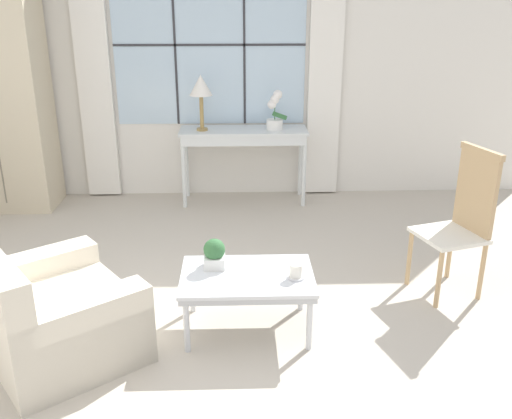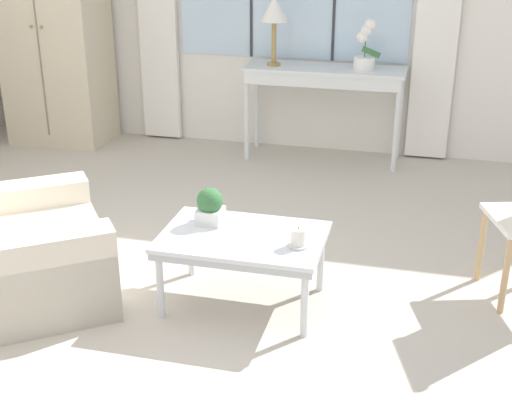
# 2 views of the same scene
# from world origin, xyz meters

# --- Properties ---
(ground_plane) EXTENTS (14.00, 14.00, 0.00)m
(ground_plane) POSITION_xyz_m (0.00, 0.00, 0.00)
(ground_plane) COLOR #BCB2A3
(armoire) EXTENTS (0.96, 0.65, 2.28)m
(armoire) POSITION_xyz_m (-2.13, 2.66, 1.14)
(armoire) COLOR beige
(armoire) RESTS_ON ground_plane
(console_table) EXTENTS (1.37, 0.45, 0.81)m
(console_table) POSITION_xyz_m (0.35, 2.71, 0.72)
(console_table) COLOR silver
(console_table) RESTS_ON ground_plane
(table_lamp) EXTENTS (0.24, 0.24, 0.58)m
(table_lamp) POSITION_xyz_m (-0.09, 2.68, 1.26)
(table_lamp) COLOR #9E7F47
(table_lamp) RESTS_ON console_table
(potted_orchid) EXTENTS (0.22, 0.17, 0.42)m
(potted_orchid) POSITION_xyz_m (0.68, 2.69, 0.98)
(potted_orchid) COLOR white
(potted_orchid) RESTS_ON console_table
(armchair_upholstered) EXTENTS (1.27, 1.30, 0.78)m
(armchair_upholstered) POSITION_xyz_m (-0.90, -0.13, 0.26)
(armchair_upholstered) COLOR beige
(armchair_upholstered) RESTS_ON ground_plane
(coffee_table) EXTENTS (0.89, 0.60, 0.42)m
(coffee_table) POSITION_xyz_m (0.34, 0.10, 0.38)
(coffee_table) COLOR silver
(coffee_table) RESTS_ON ground_plane
(potted_plant_small) EXTENTS (0.15, 0.15, 0.21)m
(potted_plant_small) POSITION_xyz_m (0.12, 0.21, 0.53)
(potted_plant_small) COLOR white
(potted_plant_small) RESTS_ON coffee_table
(pillar_candle) EXTENTS (0.11, 0.11, 0.11)m
(pillar_candle) POSITION_xyz_m (0.65, 0.04, 0.47)
(pillar_candle) COLOR silver
(pillar_candle) RESTS_ON coffee_table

